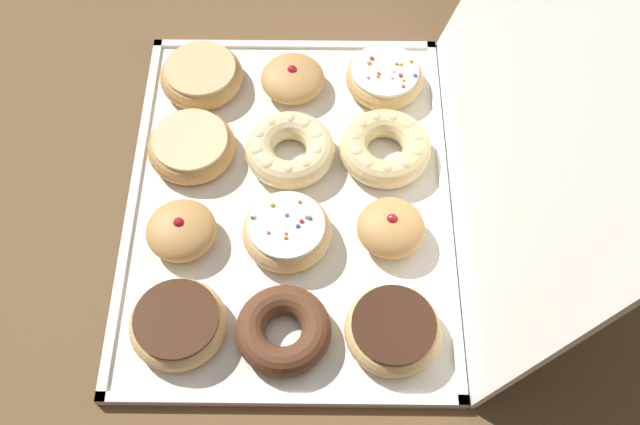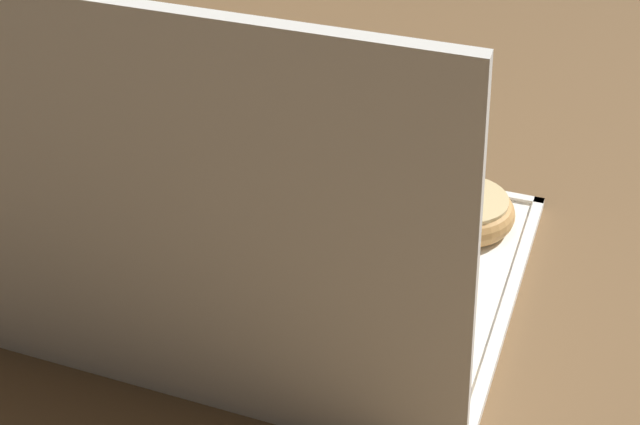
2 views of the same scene
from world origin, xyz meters
TOP-DOWN VIEW (x-y plane):
  - ground_plane at (0.00, 0.00)m, footprint 3.00×3.00m
  - donut_box at (0.00, 0.00)m, footprint 0.55×0.42m
  - box_lid_open at (0.00, 0.27)m, footprint 0.55×0.12m
  - glazed_ring_donut_0 at (-0.19, -0.13)m, footprint 0.12×0.12m
  - glazed_ring_donut_1 at (-0.07, -0.13)m, footprint 0.12×0.12m
  - jelly_filled_donut_2 at (0.06, -0.13)m, footprint 0.09×0.09m
  - chocolate_frosted_donut_3 at (0.19, -0.12)m, footprint 0.12×0.12m
  - jelly_filled_donut_4 at (-0.19, 0.00)m, footprint 0.09×0.09m
  - cruller_donut_5 at (-0.06, -0.00)m, footprint 0.12×0.12m
  - sprinkle_donut_6 at (0.06, -0.00)m, footprint 0.11×0.11m
  - chocolate_cake_ring_donut_7 at (0.19, 0.00)m, footprint 0.11×0.11m
  - sprinkle_donut_8 at (-0.19, 0.13)m, footprint 0.11×0.11m
  - cruller_donut_9 at (-0.07, 0.13)m, footprint 0.12×0.12m
  - jelly_filled_donut_10 at (0.06, 0.13)m, footprint 0.09×0.09m
  - chocolate_frosted_donut_11 at (0.19, 0.13)m, footprint 0.11×0.11m

SIDE VIEW (x-z plane):
  - ground_plane at x=0.00m, z-range 0.00..0.00m
  - donut_box at x=0.00m, z-range 0.00..0.01m
  - chocolate_cake_ring_donut_7 at x=0.19m, z-range 0.01..0.05m
  - sprinkle_donut_8 at x=-0.19m, z-range 0.01..0.05m
  - glazed_ring_donut_1 at x=-0.07m, z-range 0.01..0.05m
  - chocolate_frosted_donut_3 at x=0.19m, z-range 0.01..0.05m
  - glazed_ring_donut_0 at x=-0.19m, z-range 0.01..0.05m
  - chocolate_frosted_donut_11 at x=0.19m, z-range 0.01..0.05m
  - jelly_filled_donut_4 at x=-0.19m, z-range 0.01..0.05m
  - sprinkle_donut_6 at x=0.06m, z-range 0.01..0.05m
  - cruller_donut_5 at x=-0.06m, z-range 0.01..0.05m
  - cruller_donut_9 at x=-0.07m, z-range 0.01..0.05m
  - jelly_filled_donut_2 at x=0.06m, z-range 0.01..0.05m
  - jelly_filled_donut_10 at x=0.06m, z-range 0.01..0.06m
  - box_lid_open at x=0.00m, z-range 0.00..0.43m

